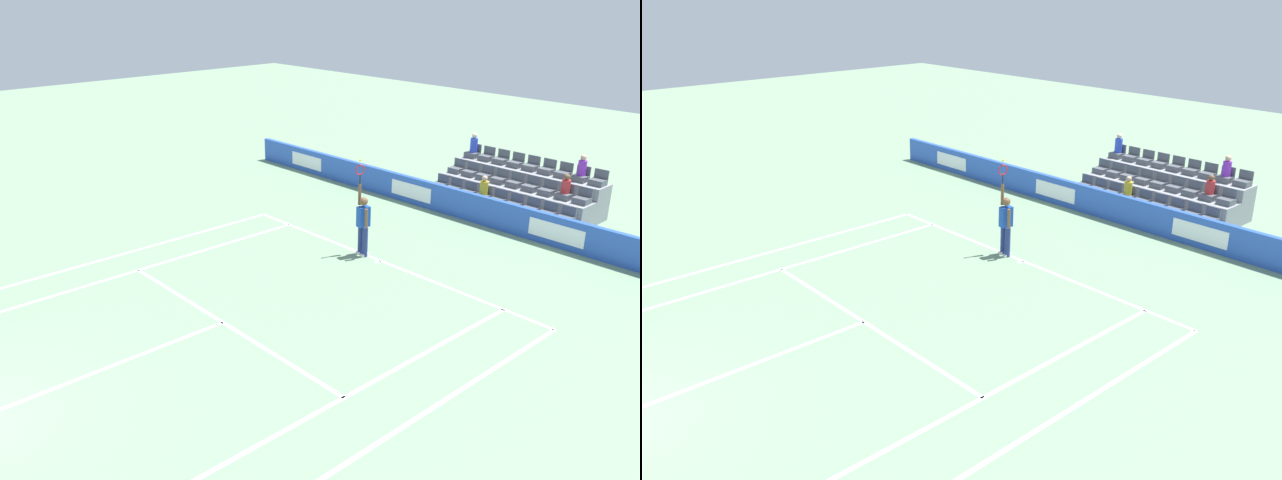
% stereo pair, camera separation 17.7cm
% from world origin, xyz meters
% --- Properties ---
extents(line_baseline, '(10.97, 0.10, 0.01)m').
position_xyz_m(line_baseline, '(0.00, -11.89, 0.00)').
color(line_baseline, white).
rests_on(line_baseline, ground).
extents(line_service, '(8.23, 0.10, 0.01)m').
position_xyz_m(line_service, '(0.00, -6.40, 0.00)').
color(line_service, white).
rests_on(line_service, ground).
extents(line_centre_service, '(0.10, 6.40, 0.01)m').
position_xyz_m(line_centre_service, '(0.00, -3.20, 0.00)').
color(line_centre_service, white).
rests_on(line_centre_service, ground).
extents(line_singles_sideline_left, '(0.10, 11.89, 0.01)m').
position_xyz_m(line_singles_sideline_left, '(4.12, -5.95, 0.00)').
color(line_singles_sideline_left, white).
rests_on(line_singles_sideline_left, ground).
extents(line_singles_sideline_right, '(0.10, 11.89, 0.01)m').
position_xyz_m(line_singles_sideline_right, '(-4.12, -5.95, 0.00)').
color(line_singles_sideline_right, white).
rests_on(line_singles_sideline_right, ground).
extents(line_doubles_sideline_left, '(0.10, 11.89, 0.01)m').
position_xyz_m(line_doubles_sideline_left, '(5.49, -5.95, 0.00)').
color(line_doubles_sideline_left, white).
rests_on(line_doubles_sideline_left, ground).
extents(line_doubles_sideline_right, '(0.10, 11.89, 0.01)m').
position_xyz_m(line_doubles_sideline_right, '(-5.49, -5.95, 0.00)').
color(line_doubles_sideline_right, white).
rests_on(line_doubles_sideline_right, ground).
extents(line_centre_mark, '(0.10, 0.20, 0.01)m').
position_xyz_m(line_centre_mark, '(0.00, -11.79, 0.00)').
color(line_centre_mark, white).
rests_on(line_centre_mark, ground).
extents(sponsor_barrier, '(22.74, 0.22, 0.96)m').
position_xyz_m(sponsor_barrier, '(-0.00, -16.65, 0.48)').
color(sponsor_barrier, blue).
rests_on(sponsor_barrier, ground).
extents(tennis_player, '(0.51, 0.40, 2.85)m').
position_xyz_m(tennis_player, '(0.67, -11.82, 0.99)').
color(tennis_player, navy).
rests_on(tennis_player, ground).
extents(stadium_stand, '(5.58, 2.85, 2.19)m').
position_xyz_m(stadium_stand, '(-0.00, -18.97, 0.54)').
color(stadium_stand, gray).
rests_on(stadium_stand, ground).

